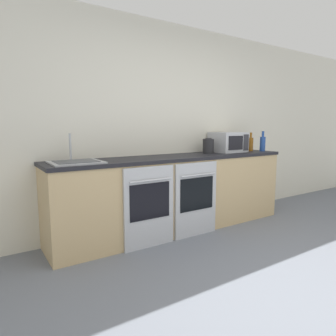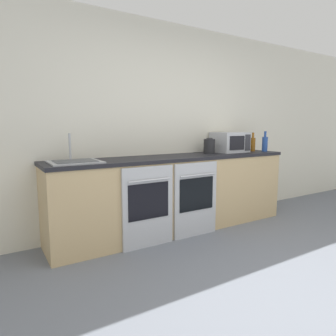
{
  "view_description": "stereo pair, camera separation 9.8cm",
  "coord_description": "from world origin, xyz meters",
  "px_view_note": "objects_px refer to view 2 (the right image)",
  "views": [
    {
      "loc": [
        -2.1,
        -1.17,
        1.31
      ],
      "look_at": [
        -0.12,
        1.85,
        0.8
      ],
      "focal_mm": 32.0,
      "sensor_mm": 36.0,
      "label": 1
    },
    {
      "loc": [
        -2.02,
        -1.22,
        1.31
      ],
      "look_at": [
        -0.12,
        1.85,
        0.8
      ],
      "focal_mm": 32.0,
      "sensor_mm": 36.0,
      "label": 2
    }
  ],
  "objects_px": {
    "microwave": "(230,142)",
    "oven_left": "(148,207)",
    "bottle_blue": "(265,144)",
    "bottle_amber": "(253,144)",
    "kettle": "(209,146)",
    "sink": "(75,161)",
    "oven_right": "(196,199)"
  },
  "relations": [
    {
      "from": "microwave",
      "to": "sink",
      "type": "xyz_separation_m",
      "value": [
        -2.19,
        -0.1,
        -0.12
      ]
    },
    {
      "from": "oven_left",
      "to": "bottle_blue",
      "type": "bearing_deg",
      "value": 5.63
    },
    {
      "from": "microwave",
      "to": "oven_left",
      "type": "bearing_deg",
      "value": -165.75
    },
    {
      "from": "oven_right",
      "to": "sink",
      "type": "bearing_deg",
      "value": 168.07
    },
    {
      "from": "microwave",
      "to": "bottle_amber",
      "type": "distance_m",
      "value": 0.4
    },
    {
      "from": "oven_left",
      "to": "microwave",
      "type": "bearing_deg",
      "value": 14.25
    },
    {
      "from": "kettle",
      "to": "sink",
      "type": "relative_size",
      "value": 0.41
    },
    {
      "from": "kettle",
      "to": "sink",
      "type": "height_order",
      "value": "sink"
    },
    {
      "from": "bottle_blue",
      "to": "sink",
      "type": "distance_m",
      "value": 2.71
    },
    {
      "from": "kettle",
      "to": "sink",
      "type": "distance_m",
      "value": 1.83
    },
    {
      "from": "bottle_blue",
      "to": "kettle",
      "type": "relative_size",
      "value": 1.42
    },
    {
      "from": "sink",
      "to": "microwave",
      "type": "bearing_deg",
      "value": 2.73
    },
    {
      "from": "kettle",
      "to": "bottle_blue",
      "type": "bearing_deg",
      "value": -11.38
    },
    {
      "from": "microwave",
      "to": "kettle",
      "type": "bearing_deg",
      "value": -179.31
    },
    {
      "from": "oven_right",
      "to": "kettle",
      "type": "height_order",
      "value": "kettle"
    },
    {
      "from": "oven_right",
      "to": "bottle_amber",
      "type": "relative_size",
      "value": 3.26
    },
    {
      "from": "sink",
      "to": "bottle_blue",
      "type": "bearing_deg",
      "value": -1.67
    },
    {
      "from": "microwave",
      "to": "sink",
      "type": "height_order",
      "value": "sink"
    },
    {
      "from": "microwave",
      "to": "bottle_blue",
      "type": "xyz_separation_m",
      "value": [
        0.52,
        -0.18,
        -0.02
      ]
    },
    {
      "from": "kettle",
      "to": "sink",
      "type": "bearing_deg",
      "value": -176.86
    },
    {
      "from": "bottle_amber",
      "to": "sink",
      "type": "xyz_separation_m",
      "value": [
        -2.59,
        -0.04,
        -0.09
      ]
    },
    {
      "from": "bottle_blue",
      "to": "kettle",
      "type": "height_order",
      "value": "bottle_blue"
    },
    {
      "from": "bottle_amber",
      "to": "kettle",
      "type": "distance_m",
      "value": 0.77
    },
    {
      "from": "microwave",
      "to": "bottle_blue",
      "type": "relative_size",
      "value": 1.53
    },
    {
      "from": "bottle_blue",
      "to": "oven_left",
      "type": "bearing_deg",
      "value": -174.37
    },
    {
      "from": "bottle_blue",
      "to": "kettle",
      "type": "distance_m",
      "value": 0.91
    },
    {
      "from": "kettle",
      "to": "microwave",
      "type": "bearing_deg",
      "value": 0.69
    },
    {
      "from": "oven_right",
      "to": "oven_left",
      "type": "bearing_deg",
      "value": 180.0
    },
    {
      "from": "microwave",
      "to": "bottle_amber",
      "type": "height_order",
      "value": "microwave"
    },
    {
      "from": "bottle_blue",
      "to": "bottle_amber",
      "type": "bearing_deg",
      "value": 136.45
    },
    {
      "from": "oven_left",
      "to": "sink",
      "type": "xyz_separation_m",
      "value": [
        -0.68,
        0.28,
        0.5
      ]
    },
    {
      "from": "sink",
      "to": "bottle_amber",
      "type": "bearing_deg",
      "value": 0.84
    }
  ]
}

